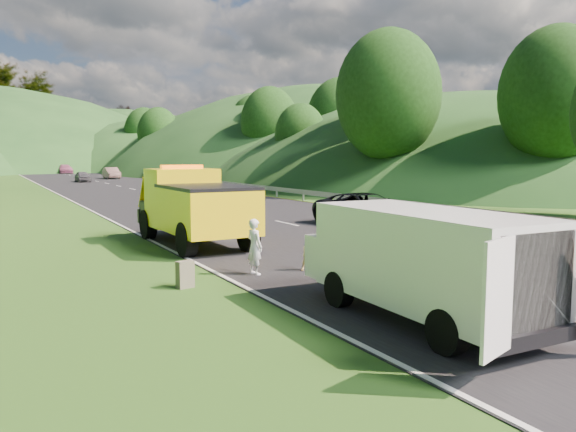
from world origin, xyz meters
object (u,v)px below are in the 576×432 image
tow_truck (194,206)px  child (309,271)px  spare_tire (464,328)px  passing_suv (366,227)px  woman (255,275)px  suitcase (185,274)px  white_van (421,258)px  worker (552,336)px

tow_truck → child: (1.19, -5.93, -1.37)m
spare_tire → passing_suv: bearing=60.6°
child → tow_truck: bearing=110.3°
woman → suitcase: woman is taller
tow_truck → white_van: size_ratio=1.08×
woman → worker: worker is taller
tow_truck → passing_suv: (8.25, 1.03, -1.37)m
woman → spare_tire: size_ratio=2.46×
passing_suv → white_van: bearing=-126.9°
suitcase → worker: bearing=-55.5°
worker → woman: bearing=107.8°
white_van → worker: white_van is taller
tow_truck → child: bearing=-79.1°
white_van → suitcase: bearing=124.8°
spare_tire → white_van: bearing=117.3°
worker → passing_suv: (6.13, 13.70, 0.00)m
white_van → tow_truck: bearing=95.3°
child → passing_suv: bearing=53.6°
white_van → spare_tire: bearing=-61.1°
child → spare_tire: bearing=-81.8°
white_van → child: white_van is taller
worker → suitcase: size_ratio=2.80×
child → suitcase: suitcase is taller
tow_truck → spare_tire: 11.75m
worker → spare_tire: bearing=132.7°
child → spare_tire: (-0.08, -5.69, 0.00)m
woman → child: bearing=-110.7°
child → passing_suv: (7.06, 6.95, 0.00)m
white_van → worker: bearing=-50.8°
spare_tire → tow_truck: bearing=95.5°
worker → spare_tire: worker is taller
suitcase → spare_tire: suitcase is taller
tow_truck → spare_tire: size_ratio=10.86×
child → woman: bearing=177.7°
tow_truck → passing_suv: size_ratio=1.23×
spare_tire → worker: bearing=-46.2°
woman → passing_suv: bearing=-61.5°
white_van → passing_suv: size_ratio=1.14×
white_van → suitcase: (-3.08, 4.71, -0.88)m
tow_truck → woman: (-0.29, -5.63, -1.37)m
child → passing_suv: passing_suv is taller
spare_tire → passing_suv: 14.52m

